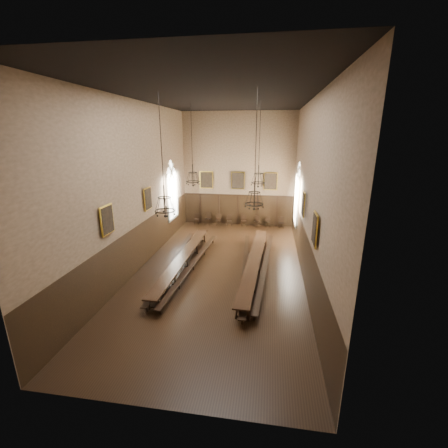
% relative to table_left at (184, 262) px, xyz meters
% --- Properties ---
extents(floor, '(9.00, 18.00, 0.02)m').
position_rel_table_left_xyz_m(floor, '(2.07, 0.07, -0.38)').
color(floor, black).
rests_on(floor, ground).
extents(ceiling, '(9.00, 18.00, 0.02)m').
position_rel_table_left_xyz_m(ceiling, '(2.07, 0.07, 8.64)').
color(ceiling, black).
rests_on(ceiling, ground).
extents(wall_back, '(9.00, 0.02, 9.00)m').
position_rel_table_left_xyz_m(wall_back, '(2.07, 9.08, 4.13)').
color(wall_back, '#8E7257').
rests_on(wall_back, ground).
extents(wall_front, '(9.00, 0.02, 9.00)m').
position_rel_table_left_xyz_m(wall_front, '(2.07, -8.94, 4.13)').
color(wall_front, '#8E7257').
rests_on(wall_front, ground).
extents(wall_left, '(0.02, 18.00, 9.00)m').
position_rel_table_left_xyz_m(wall_left, '(-2.44, 0.07, 4.13)').
color(wall_left, '#8E7257').
rests_on(wall_left, ground).
extents(wall_right, '(0.02, 18.00, 9.00)m').
position_rel_table_left_xyz_m(wall_right, '(6.58, 0.07, 4.13)').
color(wall_right, '#8E7257').
rests_on(wall_right, ground).
extents(wainscot_panelling, '(9.00, 18.00, 2.50)m').
position_rel_table_left_xyz_m(wainscot_panelling, '(2.07, 0.07, 0.88)').
color(wainscot_panelling, black).
rests_on(wainscot_panelling, floor).
extents(table_left, '(0.78, 9.56, 0.75)m').
position_rel_table_left_xyz_m(table_left, '(0.00, 0.00, 0.00)').
color(table_left, black).
rests_on(table_left, floor).
extents(table_right, '(1.20, 10.09, 0.79)m').
position_rel_table_left_xyz_m(table_right, '(3.97, 0.09, 0.02)').
color(table_right, black).
rests_on(table_right, floor).
extents(bench_left_outer, '(0.81, 9.72, 0.44)m').
position_rel_table_left_xyz_m(bench_left_outer, '(-0.56, -0.02, -0.09)').
color(bench_left_outer, black).
rests_on(bench_left_outer, floor).
extents(bench_left_inner, '(0.89, 9.55, 0.43)m').
position_rel_table_left_xyz_m(bench_left_inner, '(0.61, -0.20, -0.10)').
color(bench_left_inner, black).
rests_on(bench_left_inner, floor).
extents(bench_right_inner, '(0.87, 10.03, 0.45)m').
position_rel_table_left_xyz_m(bench_right_inner, '(3.51, -0.13, -0.09)').
color(bench_right_inner, black).
rests_on(bench_right_inner, floor).
extents(bench_right_outer, '(0.92, 9.96, 0.45)m').
position_rel_table_left_xyz_m(bench_right_outer, '(4.56, 0.18, -0.09)').
color(bench_right_outer, black).
rests_on(bench_right_outer, floor).
extents(chair_0, '(0.42, 0.42, 0.90)m').
position_rel_table_left_xyz_m(chair_0, '(-1.35, 8.55, -0.10)').
color(chair_0, black).
rests_on(chair_0, floor).
extents(chair_1, '(0.54, 0.54, 1.02)m').
position_rel_table_left_xyz_m(chair_1, '(-0.37, 8.57, -0.06)').
color(chair_1, black).
rests_on(chair_1, floor).
extents(chair_2, '(0.49, 0.49, 0.94)m').
position_rel_table_left_xyz_m(chair_2, '(0.56, 8.56, -0.09)').
color(chair_2, black).
rests_on(chair_2, floor).
extents(chair_3, '(0.46, 0.46, 0.87)m').
position_rel_table_left_xyz_m(chair_3, '(1.46, 8.54, -0.11)').
color(chair_3, black).
rests_on(chair_3, floor).
extents(chair_4, '(0.50, 0.50, 0.93)m').
position_rel_table_left_xyz_m(chair_4, '(2.66, 8.58, -0.09)').
color(chair_4, black).
rests_on(chair_4, floor).
extents(chair_5, '(0.45, 0.45, 0.87)m').
position_rel_table_left_xyz_m(chair_5, '(3.68, 8.66, -0.11)').
color(chair_5, black).
rests_on(chair_5, floor).
extents(chair_6, '(0.45, 0.45, 0.87)m').
position_rel_table_left_xyz_m(chair_6, '(4.58, 8.59, -0.11)').
color(chair_6, black).
rests_on(chair_6, floor).
extents(chair_7, '(0.42, 0.42, 0.88)m').
position_rel_table_left_xyz_m(chair_7, '(5.68, 8.56, -0.11)').
color(chair_7, black).
rests_on(chair_7, floor).
extents(chandelier_back_left, '(0.86, 0.86, 4.67)m').
position_rel_table_left_xyz_m(chandelier_back_left, '(-0.05, 2.81, 4.41)').
color(chandelier_back_left, black).
rests_on(chandelier_back_left, ceiling).
extents(chandelier_back_right, '(0.82, 0.82, 4.57)m').
position_rel_table_left_xyz_m(chandelier_back_right, '(3.95, 2.38, 4.51)').
color(chandelier_back_right, black).
rests_on(chandelier_back_right, ceiling).
extents(chandelier_front_left, '(0.94, 0.94, 5.23)m').
position_rel_table_left_xyz_m(chandelier_front_left, '(-0.04, -2.39, 3.88)').
color(chandelier_front_left, black).
rests_on(chandelier_front_left, ceiling).
extents(chandelier_front_right, '(0.79, 0.79, 4.71)m').
position_rel_table_left_xyz_m(chandelier_front_right, '(4.00, -2.60, 4.40)').
color(chandelier_front_right, black).
rests_on(chandelier_front_right, ceiling).
extents(portrait_back_0, '(1.10, 0.12, 1.40)m').
position_rel_table_left_xyz_m(portrait_back_0, '(-0.53, 8.95, 3.33)').
color(portrait_back_0, gold).
rests_on(portrait_back_0, wall_back).
extents(portrait_back_1, '(1.10, 0.12, 1.40)m').
position_rel_table_left_xyz_m(portrait_back_1, '(2.07, 8.95, 3.33)').
color(portrait_back_1, gold).
rests_on(portrait_back_1, wall_back).
extents(portrait_back_2, '(1.10, 0.12, 1.40)m').
position_rel_table_left_xyz_m(portrait_back_2, '(4.67, 8.95, 3.33)').
color(portrait_back_2, gold).
rests_on(portrait_back_2, wall_back).
extents(portrait_left_0, '(0.12, 1.00, 1.30)m').
position_rel_table_left_xyz_m(portrait_left_0, '(-2.31, 1.07, 3.33)').
color(portrait_left_0, gold).
rests_on(portrait_left_0, wall_left).
extents(portrait_left_1, '(0.12, 1.00, 1.30)m').
position_rel_table_left_xyz_m(portrait_left_1, '(-2.31, -3.43, 3.33)').
color(portrait_left_1, gold).
rests_on(portrait_left_1, wall_left).
extents(portrait_right_0, '(0.12, 1.00, 1.30)m').
position_rel_table_left_xyz_m(portrait_right_0, '(6.45, 1.07, 3.33)').
color(portrait_right_0, gold).
rests_on(portrait_right_0, wall_right).
extents(portrait_right_1, '(0.12, 1.00, 1.30)m').
position_rel_table_left_xyz_m(portrait_right_1, '(6.45, -3.43, 3.33)').
color(portrait_right_1, gold).
rests_on(portrait_right_1, wall_right).
extents(window_right, '(0.20, 2.20, 4.60)m').
position_rel_table_left_xyz_m(window_right, '(6.50, 5.57, 3.03)').
color(window_right, white).
rests_on(window_right, wall_right).
extents(window_left, '(0.20, 2.20, 4.60)m').
position_rel_table_left_xyz_m(window_left, '(-2.36, 5.57, 3.03)').
color(window_left, white).
rests_on(window_left, wall_left).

